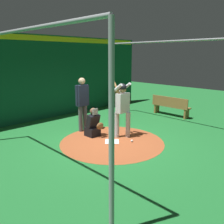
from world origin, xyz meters
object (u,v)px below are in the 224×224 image
object	(u,v)px
batter	(122,105)
umpire	(82,101)
catcher	(93,125)
baseball_0	(132,141)
home_plate	(112,141)
bench	(170,106)
bat_rack	(113,96)

from	to	relation	value
batter	umpire	world-z (taller)	batter
umpire	catcher	bearing A→B (deg)	-9.60
batter	baseball_0	size ratio (longest dim) A/B	28.30
home_plate	umpire	bearing A→B (deg)	177.54
batter	baseball_0	xyz separation A→B (m)	(0.54, -0.14, -1.02)
home_plate	catcher	distance (m)	0.90
batter	catcher	world-z (taller)	batter
catcher	bench	xyz separation A→B (m)	(0.30, 4.16, 0.07)
catcher	umpire	xyz separation A→B (m)	(-0.70, 0.12, 0.69)
batter	bench	world-z (taller)	batter
catcher	bat_rack	xyz separation A→B (m)	(-2.97, 3.87, 0.12)
umpire	baseball_0	bearing A→B (deg)	10.15
umpire	bench	size ratio (longest dim) A/B	1.07
home_plate	catcher	bearing A→B (deg)	-176.31
home_plate	baseball_0	distance (m)	0.61
home_plate	bat_rack	world-z (taller)	bat_rack
catcher	batter	bearing A→B (deg)	39.98
home_plate	catcher	size ratio (longest dim) A/B	0.44
batter	catcher	size ratio (longest dim) A/B	2.19
batter	baseball_0	world-z (taller)	batter
catcher	baseball_0	bearing A→B (deg)	20.39
bat_rack	baseball_0	world-z (taller)	bat_rack
catcher	bench	size ratio (longest dim) A/B	0.55
umpire	bat_rack	distance (m)	4.42
batter	bat_rack	bearing A→B (deg)	138.55
catcher	umpire	bearing A→B (deg)	170.40
home_plate	baseball_0	xyz separation A→B (m)	(0.45, 0.42, 0.03)
catcher	bench	bearing A→B (deg)	85.80
catcher	baseball_0	distance (m)	1.39
umpire	bench	bearing A→B (deg)	76.00
home_plate	bench	bearing A→B (deg)	97.19
home_plate	bat_rack	xyz separation A→B (m)	(-3.79, 3.82, 0.48)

